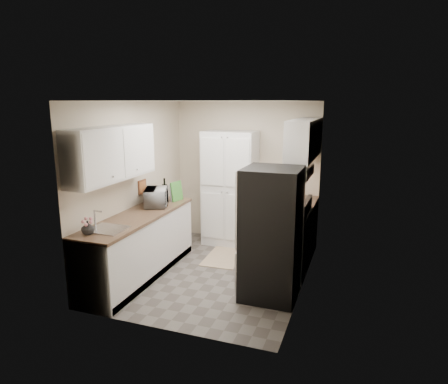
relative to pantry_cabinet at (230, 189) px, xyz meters
The scene contains 16 objects.
ground 1.66m from the pantry_cabinet, 81.35° to the right, with size 3.20×3.20×0.00m, color #56514C.
room_shell 1.48m from the pantry_cabinet, 82.18° to the right, with size 2.64×3.24×2.52m.
pantry_cabinet is the anchor object (origin of this frame).
base_cabinet_left 2.00m from the pantry_cabinet, 114.36° to the right, with size 0.60×2.30×0.88m, color silver.
countertop_left 1.92m from the pantry_cabinet, 114.36° to the right, with size 0.63×2.33×0.04m, color brown.
base_cabinet_right 1.32m from the pantry_cabinet, ahead, with size 0.60×0.80×0.88m, color silver.
countertop_right 1.20m from the pantry_cabinet, ahead, with size 0.63×0.83×0.04m, color brown.
electric_range 1.58m from the pantry_cabinet, 38.22° to the right, with size 0.71×0.78×1.13m.
refrigerator 2.07m from the pantry_cabinet, 56.54° to the right, with size 0.70×0.72×1.70m, color #B7B7BC.
microwave 1.45m from the pantry_cabinet, 122.75° to the right, with size 0.49×0.33×0.27m, color #BCBCC1.
wine_bottle 1.20m from the pantry_cabinet, 133.41° to the right, with size 0.09×0.09×0.34m, color black.
flower_vase 2.83m from the pantry_cabinet, 108.74° to the right, with size 0.16×0.16×0.17m, color silver.
cutting_board 1.03m from the pantry_cabinet, 128.24° to the right, with size 0.02×0.25×0.31m, color #39812E.
toaster_oven 1.15m from the pantry_cabinet, ahead, with size 0.26×0.33×0.19m, color silver.
fruit_basket 1.15m from the pantry_cabinet, ahead, with size 0.27×0.27×0.11m, color #FF8000, non-canonical shape.
kitchen_mat 1.23m from the pantry_cabinet, 79.12° to the right, with size 0.55×0.89×0.01m, color tan.
Camera 1 is at (1.99, -5.16, 2.49)m, focal length 32.00 mm.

